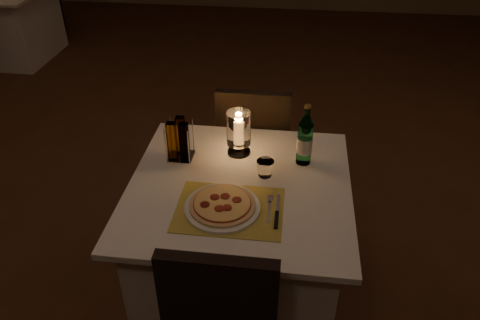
# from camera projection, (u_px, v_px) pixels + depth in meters

# --- Properties ---
(floor) EXTENTS (8.00, 10.00, 0.02)m
(floor) POSITION_uv_depth(u_px,v_px,m) (217.00, 258.00, 2.75)
(floor) COLOR #4D2B18
(floor) RESTS_ON ground
(main_table) EXTENTS (1.00, 1.00, 0.74)m
(main_table) POSITION_uv_depth(u_px,v_px,m) (240.00, 243.00, 2.32)
(main_table) COLOR silver
(main_table) RESTS_ON ground
(chair_far) EXTENTS (0.42, 0.42, 0.90)m
(chair_far) POSITION_uv_depth(u_px,v_px,m) (254.00, 138.00, 2.80)
(chair_far) COLOR black
(chair_far) RESTS_ON ground
(placemat) EXTENTS (0.45, 0.34, 0.00)m
(placemat) POSITION_uv_depth(u_px,v_px,m) (229.00, 209.00, 1.96)
(placemat) COLOR gold
(placemat) RESTS_ON main_table
(plate) EXTENTS (0.32, 0.32, 0.01)m
(plate) POSITION_uv_depth(u_px,v_px,m) (222.00, 207.00, 1.96)
(plate) COLOR white
(plate) RESTS_ON placemat
(pizza) EXTENTS (0.28, 0.28, 0.02)m
(pizza) POSITION_uv_depth(u_px,v_px,m) (222.00, 204.00, 1.95)
(pizza) COLOR #D8B77F
(pizza) RESTS_ON plate
(fork) EXTENTS (0.02, 0.18, 0.00)m
(fork) POSITION_uv_depth(u_px,v_px,m) (269.00, 207.00, 1.97)
(fork) COLOR silver
(fork) RESTS_ON placemat
(knife) EXTENTS (0.02, 0.22, 0.01)m
(knife) POSITION_uv_depth(u_px,v_px,m) (277.00, 216.00, 1.92)
(knife) COLOR black
(knife) RESTS_ON placemat
(tumbler) EXTENTS (0.08, 0.08, 0.08)m
(tumbler) POSITION_uv_depth(u_px,v_px,m) (265.00, 168.00, 2.14)
(tumbler) COLOR white
(tumbler) RESTS_ON main_table
(water_bottle) EXTENTS (0.07, 0.07, 0.31)m
(water_bottle) POSITION_uv_depth(u_px,v_px,m) (305.00, 140.00, 2.19)
(water_bottle) COLOR #5FB280
(water_bottle) RESTS_ON main_table
(hurricane_candle) EXTENTS (0.12, 0.12, 0.23)m
(hurricane_candle) POSITION_uv_depth(u_px,v_px,m) (239.00, 130.00, 2.25)
(hurricane_candle) COLOR white
(hurricane_candle) RESTS_ON main_table
(cruet_caddy) EXTENTS (0.12, 0.12, 0.21)m
(cruet_caddy) POSITION_uv_depth(u_px,v_px,m) (179.00, 141.00, 2.23)
(cruet_caddy) COLOR white
(cruet_caddy) RESTS_ON main_table
(neighbor_table_left) EXTENTS (1.00, 1.00, 0.74)m
(neighbor_table_left) POSITION_uv_depth(u_px,v_px,m) (6.00, 24.00, 5.09)
(neighbor_table_left) COLOR silver
(neighbor_table_left) RESTS_ON ground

